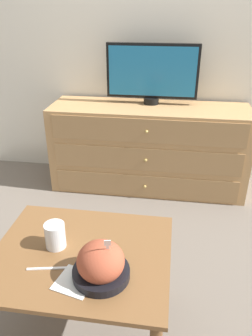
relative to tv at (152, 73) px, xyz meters
name	(u,v)px	position (x,y,z in m)	size (l,w,h in m)	color
ground_plane	(161,171)	(0.10, 0.17, -0.92)	(12.00, 12.00, 0.00)	#70665B
wall_back	(169,16)	(0.10, 0.20, 0.38)	(12.00, 0.05, 2.60)	silver
dresser	(148,148)	(0.00, -0.09, -0.58)	(1.53, 0.48, 0.68)	tan
tv	(152,73)	(0.00, 0.00, 0.00)	(0.70, 0.12, 0.45)	black
coffee_table	(82,265)	(-0.17, -1.51, -0.53)	(0.75, 0.61, 0.46)	brown
takeout_bowl	(101,264)	(-0.06, -1.62, -0.40)	(0.22, 0.22, 0.20)	black
drink_cup	(55,237)	(-0.28, -1.48, -0.41)	(0.09, 0.09, 0.11)	#9E6638
napkin	(75,281)	(-0.15, -1.67, -0.46)	(0.16, 0.16, 0.00)	white
knife	(47,268)	(-0.27, -1.62, -0.46)	(0.16, 0.04, 0.01)	white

